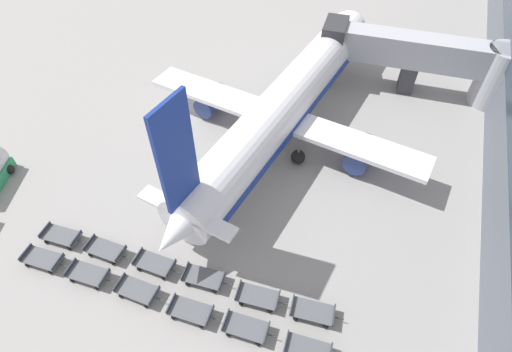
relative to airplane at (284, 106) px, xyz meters
The scene contains 15 objects.
ground_plane 11.48m from the airplane, behind, with size 500.00×500.00×0.00m, color gray.
jet_bridge 18.01m from the airplane, 46.72° to the left, with size 20.98×5.94×6.72m.
airplane is the anchor object (origin of this frame).
baggage_dolly_row_near_col_a 24.18m from the airplane, 119.76° to the right, with size 3.73×1.82×0.92m.
baggage_dolly_row_near_col_b 22.23m from the airplane, 110.97° to the right, with size 3.73×1.80×0.92m.
baggage_dolly_row_near_col_c 20.87m from the airplane, 100.54° to the right, with size 3.69×1.68×0.92m.
baggage_dolly_row_near_col_d 20.44m from the airplane, 88.60° to the right, with size 3.73×1.80×0.92m.
baggage_dolly_row_near_col_e 20.56m from the airplane, 77.23° to the right, with size 3.73×1.81×0.92m.
baggage_dolly_row_near_col_f 21.72m from the airplane, 65.99° to the right, with size 3.74×1.84×0.92m.
baggage_dolly_row_mid_a_col_a 22.37m from the airplane, 122.86° to the right, with size 3.73×1.82×0.92m.
baggage_dolly_row_mid_a_col_b 20.23m from the airplane, 113.49° to the right, with size 3.70×1.69×0.92m.
baggage_dolly_row_mid_a_col_c 18.61m from the airplane, 101.90° to the right, with size 3.69×1.68×0.92m.
baggage_dolly_row_mid_a_col_d 17.86m from the airplane, 89.46° to the right, with size 3.74×1.85×0.92m.
baggage_dolly_row_mid_a_col_e 18.29m from the airplane, 75.88° to the right, with size 3.74×1.87×0.92m.
baggage_dolly_row_mid_a_col_f 19.22m from the airplane, 64.06° to the right, with size 3.75×1.89×0.92m.
Camera 1 is at (20.03, -29.80, 27.02)m, focal length 28.00 mm.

